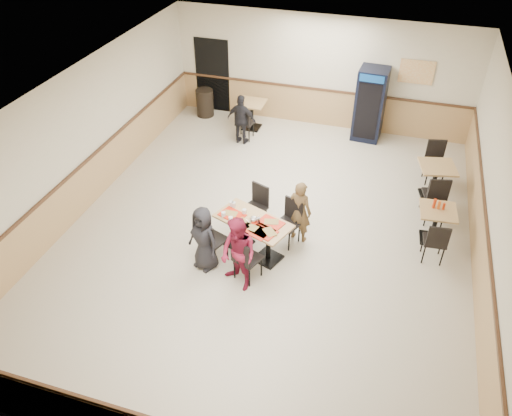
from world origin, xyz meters
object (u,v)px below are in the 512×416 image
(side_table_near, at_px, (436,220))
(trash_bin, at_px, (205,103))
(diner_man_opposite, at_px, (300,211))
(back_table, at_px, (252,111))
(diner_woman_right, at_px, (238,254))
(lone_diner, at_px, (242,120))
(diner_woman_left, at_px, (204,239))
(side_table_far, at_px, (435,176))
(pepsi_cooler, at_px, (370,104))
(main_table, at_px, (253,231))

(side_table_near, xyz_separation_m, trash_bin, (-6.41, 3.85, -0.10))
(diner_man_opposite, distance_m, trash_bin, 6.00)
(back_table, bearing_deg, diner_woman_right, -74.66)
(lone_diner, bearing_deg, diner_woman_left, 105.27)
(diner_woman_left, xyz_separation_m, diner_man_opposite, (1.48, 1.30, 0.01))
(diner_woman_right, xyz_separation_m, diner_man_opposite, (0.72, 1.59, -0.06))
(lone_diner, distance_m, back_table, 0.88)
(lone_diner, relative_size, side_table_near, 1.78)
(lone_diner, height_order, side_table_far, lone_diner)
(diner_woman_left, height_order, pepsi_cooler, pepsi_cooler)
(diner_man_opposite, height_order, back_table, diner_man_opposite)
(main_table, bearing_deg, trash_bin, 141.49)
(side_table_near, relative_size, back_table, 0.97)
(side_table_far, height_order, trash_bin, side_table_far)
(main_table, xyz_separation_m, side_table_far, (3.27, 2.95, 0.02))
(diner_woman_left, bearing_deg, diner_woman_right, 1.68)
(diner_woman_right, relative_size, back_table, 1.91)
(diner_woman_left, bearing_deg, pepsi_cooler, 91.80)
(pepsi_cooler, bearing_deg, diner_woman_left, -107.23)
(diner_man_opposite, height_order, lone_diner, diner_man_opposite)
(main_table, bearing_deg, lone_diner, 132.28)
(lone_diner, relative_size, back_table, 1.74)
(back_table, height_order, pepsi_cooler, pepsi_cooler)
(diner_man_opposite, bearing_deg, back_table, -48.34)
(back_table, distance_m, pepsi_cooler, 3.14)
(diner_man_opposite, distance_m, side_table_near, 2.68)
(diner_woman_right, relative_size, side_table_far, 1.64)
(diner_woman_left, bearing_deg, back_table, 121.14)
(main_table, bearing_deg, pepsi_cooler, 94.95)
(diner_woman_left, bearing_deg, side_table_near, 49.32)
(side_table_near, height_order, back_table, back_table)
(pepsi_cooler, height_order, trash_bin, pepsi_cooler)
(diner_woman_left, distance_m, side_table_near, 4.54)
(diner_woman_right, bearing_deg, side_table_near, 67.98)
(pepsi_cooler, bearing_deg, main_table, -102.40)
(diner_woman_right, height_order, pepsi_cooler, pepsi_cooler)
(side_table_near, relative_size, trash_bin, 0.96)
(lone_diner, xyz_separation_m, side_table_near, (4.89, -2.63, -0.17))
(lone_diner, bearing_deg, main_table, 116.52)
(diner_woman_right, height_order, trash_bin, diner_woman_right)
(diner_woman_left, distance_m, side_table_far, 5.39)
(main_table, xyz_separation_m, back_table, (-1.58, 4.89, -0.00))
(pepsi_cooler, bearing_deg, side_table_near, -61.59)
(side_table_near, height_order, trash_bin, trash_bin)
(trash_bin, bearing_deg, pepsi_cooler, 0.53)
(side_table_near, bearing_deg, side_table_far, 91.69)
(diner_woman_left, bearing_deg, lone_diner, 122.70)
(diner_woman_left, height_order, side_table_near, diner_woman_left)
(diner_woman_left, xyz_separation_m, trash_bin, (-2.36, 5.89, -0.27))
(main_table, height_order, trash_bin, trash_bin)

